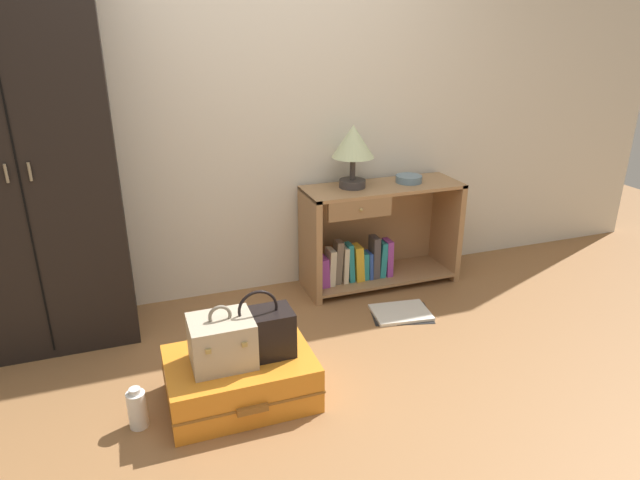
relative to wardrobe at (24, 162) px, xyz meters
name	(u,v)px	position (x,y,z in m)	size (l,w,h in m)	color
ground_plane	(326,421)	(1.19, -1.20, -1.03)	(9.00, 9.00, 0.00)	olive
back_wall	(240,91)	(1.19, 0.30, 0.27)	(6.40, 0.10, 2.60)	silver
wardrobe	(24,162)	(0.00, 0.00, 0.00)	(0.88, 0.47, 2.06)	black
bookshelf	(374,237)	(2.00, 0.05, -0.69)	(1.05, 0.39, 0.70)	#A37A51
table_lamp	(353,145)	(1.84, 0.06, -0.06)	(0.27, 0.27, 0.40)	#3D3838
bowl	(409,179)	(2.24, 0.04, -0.31)	(0.17, 0.17, 0.05)	slate
suitcase_large	(241,378)	(0.87, -0.91, -0.91)	(0.69, 0.50, 0.23)	orange
train_case	(222,341)	(0.79, -0.92, -0.69)	(0.29, 0.25, 0.30)	#B7A88E
handbag	(259,333)	(0.97, -0.92, -0.68)	(0.32, 0.17, 0.34)	black
bottle	(137,409)	(0.40, -0.95, -0.94)	(0.08, 0.08, 0.20)	white
open_book_on_floor	(401,313)	(1.98, -0.43, -1.02)	(0.42, 0.36, 0.02)	white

